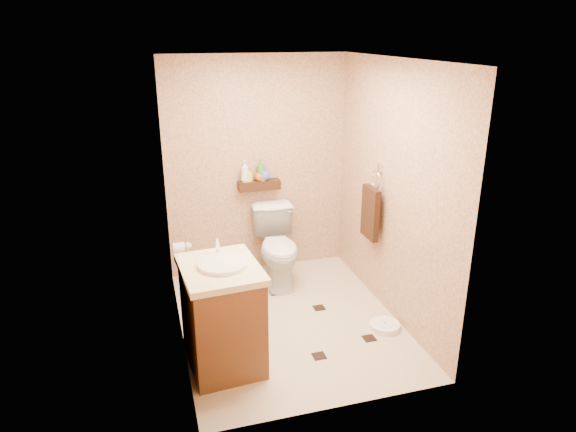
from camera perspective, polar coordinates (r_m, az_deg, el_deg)
name	(u,v)px	position (r m, az deg, el deg)	size (l,w,h in m)	color
ground	(289,321)	(5.01, 0.09, -11.54)	(2.50, 2.50, 0.00)	#BCAC8A
wall_back	(257,167)	(5.66, -3.45, 5.42)	(2.00, 0.04, 2.40)	tan
wall_front	(342,259)	(3.40, 6.02, -4.79)	(2.00, 0.04, 2.40)	tan
wall_left	(173,212)	(4.34, -12.67, 0.41)	(0.04, 2.50, 2.40)	tan
wall_right	(392,192)	(4.86, 11.50, 2.60)	(0.04, 2.50, 2.40)	tan
ceiling	(289,59)	(4.28, 0.11, 17.05)	(2.00, 2.50, 0.02)	silver
wall_shelf	(259,185)	(5.64, -3.23, 3.46)	(0.46, 0.14, 0.10)	#331A0D
floor_accents	(291,321)	(5.00, 0.30, -11.54)	(1.27, 1.30, 0.01)	black
toilet	(278,247)	(5.56, -1.12, -3.47)	(0.46, 0.80, 0.81)	white
vanity	(222,315)	(4.24, -7.31, -10.80)	(0.66, 0.78, 1.03)	brown
bathroom_scale	(385,326)	(4.96, 10.69, -11.89)	(0.36, 0.36, 0.06)	white
toilet_brush	(190,268)	(5.73, -10.88, -5.73)	(0.11, 0.11, 0.48)	#18605B
towel_ring	(371,210)	(5.12, 9.18, 0.61)	(0.12, 0.30, 0.76)	silver
toilet_paper	(179,248)	(5.17, -12.04, -3.49)	(0.12, 0.11, 0.12)	white
bottle_a	(245,171)	(5.56, -4.82, 4.96)	(0.09, 0.09, 0.23)	white
bottle_b	(248,175)	(5.58, -4.51, 4.62)	(0.07, 0.07, 0.16)	yellow
bottle_c	(259,175)	(5.60, -3.19, 4.61)	(0.10, 0.10, 0.13)	#CD5618
bottle_d	(261,170)	(5.60, -3.04, 5.12)	(0.09, 0.09, 0.24)	#35892D
bottle_e	(262,174)	(5.61, -2.86, 4.73)	(0.07, 0.07, 0.15)	#C37E41
bottle_f	(265,173)	(5.61, -2.63, 4.76)	(0.12, 0.12, 0.16)	#4255A7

